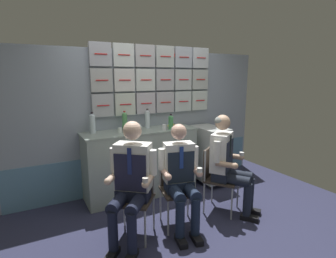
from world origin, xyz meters
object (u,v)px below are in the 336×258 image
Objects in this scene: folding_chair_right at (215,172)px; folding_chair_center at (176,181)px; service_trolley at (209,153)px; crew_member_right at (227,160)px; crew_member_center at (181,174)px; espresso_cup_small at (120,130)px; sparkling_bottle_green at (147,119)px; folding_chair_left at (136,189)px; crew_member_left at (131,177)px; snack_banana at (171,125)px.

folding_chair_center is at bearing -177.38° from folding_chair_right.
crew_member_right reaches higher than service_trolley.
espresso_cup_small is at bearing 108.68° from crew_member_center.
crew_member_right is 1.35m from sparkling_bottle_green.
crew_member_left is at bearing -129.53° from folding_chair_left.
snack_banana reaches higher than service_trolley.
folding_chair_right is 1.08m from snack_banana.
crew_member_left is at bearing -121.83° from sparkling_bottle_green.
espresso_cup_small is at bearing 138.97° from folding_chair_right.
folding_chair_left is 0.65× the size of crew_member_left.
folding_chair_center is (0.51, -0.02, 0.00)m from folding_chair_left.
sparkling_bottle_green is at bearing 83.87° from crew_member_center.
folding_chair_center is 11.74× the size of espresso_cup_small.
crew_member_center is at bearing -5.83° from crew_member_left.
crew_member_left is 1.56m from snack_banana.
service_trolley is at bearing 26.04° from folding_chair_left.
crew_member_left is 0.58m from crew_member_center.
folding_chair_center is at bearing -2.41° from folding_chair_left.
crew_member_right reaches higher than folding_chair_right.
sparkling_bottle_green is (0.13, 1.20, 0.45)m from crew_member_center.
folding_chair_left is 1.23m from crew_member_right.
crew_member_right is at bearing -54.15° from folding_chair_right.
espresso_cup_small reaches higher than service_trolley.
folding_chair_left is 1.00× the size of folding_chair_center.
crew_member_center reaches higher than folding_chair_left.
folding_chair_left is at bearing -120.80° from sparkling_bottle_green.
service_trolley is 1.12× the size of folding_chair_right.
folding_chair_center is 0.65× the size of crew_member_right.
sparkling_bottle_green is 0.40m from snack_banana.
snack_banana is at bearing 45.06° from crew_member_left.
snack_banana is at bearing -7.77° from sparkling_bottle_green.
service_trolley is 13.16× the size of espresso_cup_small.
crew_member_right is (0.73, 0.06, 0.04)m from crew_member_center.
crew_member_left reaches higher than crew_member_center.
espresso_cup_small is 0.42× the size of snack_banana.
sparkling_bottle_green is at bearing 167.41° from service_trolley.
snack_banana reaches higher than folding_chair_right.
snack_banana is at bearing 44.44° from folding_chair_left.
sparkling_bottle_green reaches higher than espresso_cup_small.
folding_chair_left is at bearing -97.91° from espresso_cup_small.
folding_chair_left is 1.00× the size of folding_chair_right.
crew_member_left is (-0.10, -0.12, 0.21)m from folding_chair_left.
service_trolley is at bearing 57.51° from folding_chair_right.
snack_banana is at bearing 97.96° from folding_chair_right.
sparkling_bottle_green is at bearing 117.97° from crew_member_right.
folding_chair_right is at bearing -122.49° from service_trolley.
folding_chair_left is at bearing 177.59° from folding_chair_center.
espresso_cup_small is at bearing -163.53° from sparkling_bottle_green.
crew_member_right reaches higher than crew_member_center.
espresso_cup_small is at bearing 113.69° from folding_chair_center.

